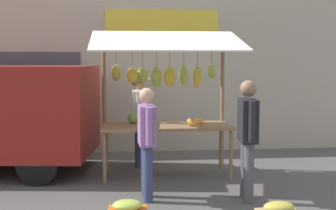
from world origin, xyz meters
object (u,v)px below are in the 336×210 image
Objects in this scene: vendor_with_sunhat at (139,113)px; shopper_with_shopping_bag at (147,136)px; shopper_with_ponytail at (248,131)px; market_stall at (165,85)px.

shopper_with_shopping_bag is at bearing 1.27° from vendor_with_sunhat.
shopper_with_ponytail is at bearing 32.99° from vendor_with_sunhat.
market_stall is 1.59m from shopper_with_shopping_bag.
market_stall is 1.95m from shopper_with_ponytail.
vendor_with_sunhat is 1.05× the size of shopper_with_shopping_bag.
market_stall is at bearing 32.96° from vendor_with_sunhat.
vendor_with_sunhat reaches higher than shopper_with_shopping_bag.
shopper_with_ponytail is at bearing 122.81° from market_stall.
market_stall is 1.47× the size of shopper_with_ponytail.
vendor_with_sunhat is (0.43, -0.68, -0.56)m from market_stall.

